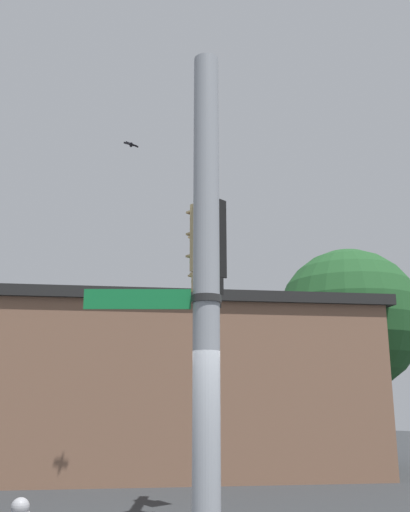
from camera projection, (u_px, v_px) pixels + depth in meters
signal_pole at (206, 304)px, 6.24m from camera, size 0.29×0.29×6.01m
mast_arm at (205, 199)px, 9.41m from camera, size 3.91×4.03×0.22m
traffic_light_nearest_pole at (204, 238)px, 8.69m from camera, size 0.54×0.49×1.31m
traffic_light_mid_inner at (204, 260)px, 10.01m from camera, size 0.54×0.49×1.31m
traffic_light_mid_outer at (204, 277)px, 11.33m from camera, size 0.54×0.49×1.31m
street_name_sign at (174, 299)px, 6.25m from camera, size 1.13×1.10×0.22m
bird_flying at (131, 145)px, 12.97m from camera, size 0.31×0.24×0.12m
storefront_building at (151, 388)px, 18.10m from camera, size 14.97×13.78×4.94m
tree_by_storefront at (349, 320)px, 18.48m from camera, size 4.54×4.54×6.89m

